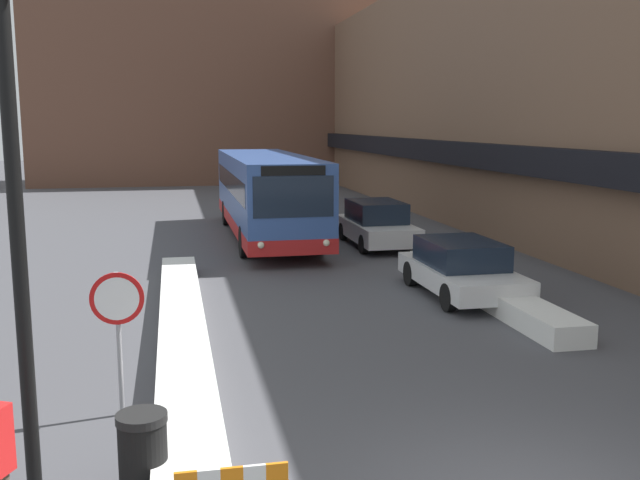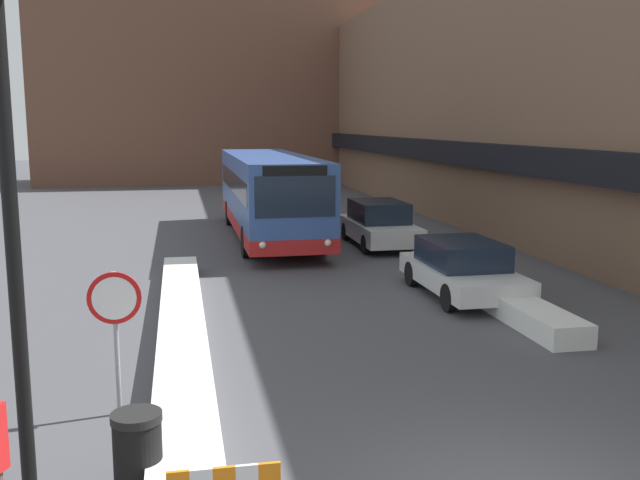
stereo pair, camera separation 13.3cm
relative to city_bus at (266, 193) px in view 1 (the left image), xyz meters
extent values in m
cube|color=brown|center=(10.33, 4.57, 3.71)|extent=(5.00, 60.00, 10.75)
cube|color=black|center=(7.58, 4.57, 1.38)|extent=(0.50, 60.00, 0.90)
cube|color=brown|center=(0.33, 26.89, 6.15)|extent=(26.00, 8.00, 15.63)
cube|color=silver|center=(-3.27, -11.95, -1.47)|extent=(0.90, 13.24, 0.39)
cube|color=silver|center=(3.93, -10.25, -1.43)|extent=(0.90, 8.23, 0.47)
cube|color=#335193|center=(0.00, 0.01, 0.08)|extent=(2.65, 12.00, 2.63)
cube|color=red|center=(0.00, 0.01, -1.01)|extent=(2.67, 12.02, 0.46)
cube|color=#192333|center=(0.00, 0.01, 0.45)|extent=(2.68, 11.04, 0.72)
cube|color=#192333|center=(0.00, -6.01, 0.47)|extent=(2.33, 0.03, 1.19)
cube|color=black|center=(0.00, -6.01, 1.22)|extent=(1.86, 0.03, 0.28)
sphere|color=#F2EAC6|center=(-0.95, -6.02, -0.89)|extent=(0.20, 0.20, 0.20)
sphere|color=#F2EAC6|center=(0.95, -6.02, -0.89)|extent=(0.20, 0.20, 0.20)
cylinder|color=black|center=(-1.21, -3.72, -1.16)|extent=(0.28, 1.01, 1.01)
cylinder|color=black|center=(1.21, -3.72, -1.16)|extent=(0.28, 1.01, 1.01)
cylinder|color=black|center=(-1.21, 3.73, -1.16)|extent=(0.28, 1.01, 1.01)
cylinder|color=black|center=(1.21, 3.73, -1.16)|extent=(0.28, 1.01, 1.01)
cube|color=silver|center=(3.53, -9.87, -1.16)|extent=(1.89, 4.26, 0.50)
cube|color=#192333|center=(3.53, -9.77, -0.60)|extent=(1.66, 2.34, 0.62)
cylinder|color=black|center=(4.39, -11.19, -1.34)|extent=(0.20, 0.64, 0.64)
cylinder|color=black|center=(2.66, -11.19, -1.34)|extent=(0.20, 0.64, 0.64)
cylinder|color=black|center=(4.39, -8.55, -1.34)|extent=(0.20, 0.64, 0.64)
cylinder|color=black|center=(2.66, -8.55, -1.34)|extent=(0.20, 0.64, 0.64)
cube|color=silver|center=(3.53, -2.43, -1.12)|extent=(1.87, 4.59, 0.60)
cube|color=#192333|center=(3.53, -2.31, -0.47)|extent=(1.64, 2.52, 0.70)
cylinder|color=black|center=(4.38, -3.85, -1.35)|extent=(0.20, 0.63, 0.63)
cylinder|color=black|center=(2.67, -3.85, -1.35)|extent=(0.20, 0.63, 0.63)
cylinder|color=black|center=(4.38, -1.01, -1.35)|extent=(0.20, 0.63, 0.63)
cylinder|color=black|center=(2.67, -1.01, -1.35)|extent=(0.20, 0.63, 0.63)
cylinder|color=gray|center=(-4.20, -15.69, -0.60)|extent=(0.07, 0.07, 2.14)
cylinder|color=red|center=(-4.20, -15.71, 0.09)|extent=(0.76, 0.03, 0.76)
cylinder|color=white|center=(-4.20, -15.73, 0.09)|extent=(0.62, 0.01, 0.62)
cylinder|color=black|center=(-4.98, -18.14, 1.84)|extent=(0.16, 0.16, 7.01)
cylinder|color=red|center=(-5.05, -18.95, -0.46)|extent=(0.11, 0.11, 0.64)
cylinder|color=black|center=(-3.81, -18.01, -1.24)|extent=(0.56, 0.56, 0.85)
cylinder|color=black|center=(-3.81, -18.01, -0.77)|extent=(0.59, 0.59, 0.10)
cube|color=orange|center=(-2.91, -19.49, -0.85)|extent=(0.22, 0.04, 0.24)
cube|color=white|center=(-2.69, -19.49, -0.85)|extent=(0.22, 0.04, 0.24)
cube|color=orange|center=(-2.47, -19.49, -0.85)|extent=(0.22, 0.04, 0.24)
camera|label=1|loc=(-3.38, -25.94, 2.56)|focal=40.00mm
camera|label=2|loc=(-3.25, -25.97, 2.56)|focal=40.00mm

